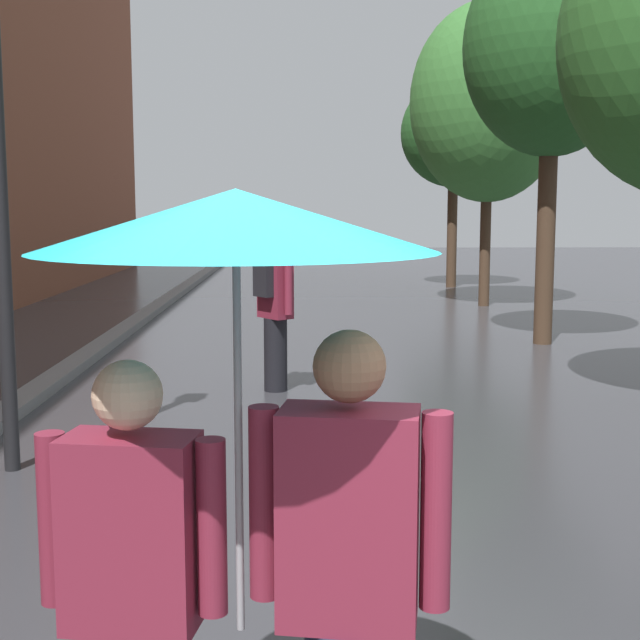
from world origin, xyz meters
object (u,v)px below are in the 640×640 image
object	(u,v)px
couple_under_umbrella	(239,427)
street_tree_3	(489,103)
street_tree_4	(454,134)
street_tree_2	(552,49)
pedestrian_walking_midground	(274,312)

from	to	relation	value
couple_under_umbrella	street_tree_3	bearing A→B (deg)	75.76
street_tree_3	couple_under_umbrella	size ratio (longest dim) A/B	2.87
street_tree_4	couple_under_umbrella	bearing A→B (deg)	-101.36
street_tree_4	couple_under_umbrella	distance (m)	19.98
street_tree_3	street_tree_2	bearing A→B (deg)	-91.48
street_tree_3	couple_under_umbrella	world-z (taller)	street_tree_3
couple_under_umbrella	pedestrian_walking_midground	size ratio (longest dim) A/B	1.27
street_tree_2	pedestrian_walking_midground	bearing A→B (deg)	-140.00
street_tree_2	street_tree_4	xyz separation A→B (m)	(0.14, 9.02, -0.50)
street_tree_4	couple_under_umbrella	xyz separation A→B (m)	(-3.91, -19.45, -2.36)
street_tree_4	pedestrian_walking_midground	xyz separation A→B (m)	(-4.04, -12.30, -2.90)
street_tree_3	street_tree_4	xyz separation A→B (m)	(0.01, 4.09, -0.29)
street_tree_2	couple_under_umbrella	distance (m)	11.45
street_tree_3	street_tree_4	bearing A→B (deg)	89.87
street_tree_2	street_tree_4	distance (m)	9.04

